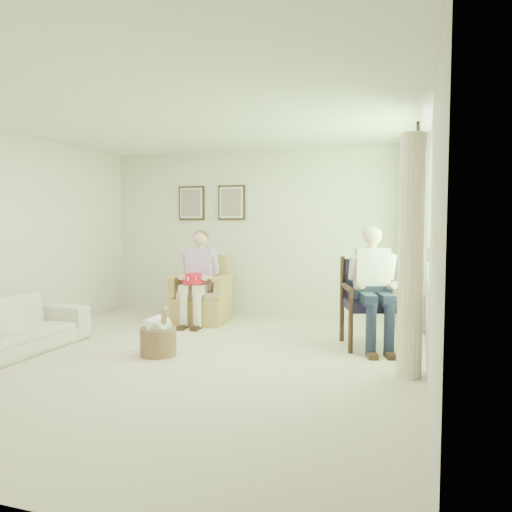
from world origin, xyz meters
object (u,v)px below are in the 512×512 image
object	(u,v)px
sofa	(1,329)
person_wicker	(199,271)
wood_armchair	(373,299)
hatbox	(158,335)
person_dark	(372,278)
red_hat	(194,279)
wicker_armchair	(203,301)

from	to	relation	value
sofa	person_wicker	world-z (taller)	person_wicker
sofa	person_wicker	bearing A→B (deg)	-30.39
sofa	wood_armchair	bearing A→B (deg)	-65.07
person_wicker	hatbox	distance (m)	1.82
person_dark	red_hat	xyz separation A→B (m)	(-2.48, 0.45, -0.15)
red_hat	hatbox	size ratio (longest dim) A/B	0.53
wicker_armchair	person_dark	distance (m)	2.68
person_wicker	red_hat	distance (m)	0.23
wicker_armchair	sofa	distance (m)	2.75
wood_armchair	hatbox	distance (m)	2.54
wicker_armchair	red_hat	bearing A→B (deg)	-91.08
wicker_armchair	person_wicker	distance (m)	0.47
sofa	person_dark	size ratio (longest dim) A/B	1.49
red_hat	hatbox	xyz separation A→B (m)	(0.28, -1.50, -0.44)
wood_armchair	person_dark	bearing A→B (deg)	-108.22
person_wicker	wood_armchair	bearing A→B (deg)	-15.77
person_dark	hatbox	distance (m)	2.52
wicker_armchair	sofa	bearing A→B (deg)	-123.68
person_wicker	wicker_armchair	bearing A→B (deg)	85.33
wood_armchair	hatbox	size ratio (longest dim) A/B	1.76
wood_armchair	person_dark	distance (m)	0.31
wicker_armchair	person_dark	bearing A→B (deg)	-22.20
sofa	person_wicker	distance (m)	2.68
red_hat	sofa	bearing A→B (deg)	-123.24
hatbox	red_hat	bearing A→B (deg)	100.39
wood_armchair	red_hat	size ratio (longest dim) A/B	3.31
person_wicker	person_dark	xyz separation A→B (m)	(2.50, -0.66, 0.06)
sofa	wicker_armchair	bearing A→B (deg)	-29.02
wicker_armchair	red_hat	world-z (taller)	wicker_armchair
red_hat	person_dark	bearing A→B (deg)	-10.35
person_dark	wood_armchair	bearing A→B (deg)	71.78
person_wicker	red_hat	size ratio (longest dim) A/B	4.27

